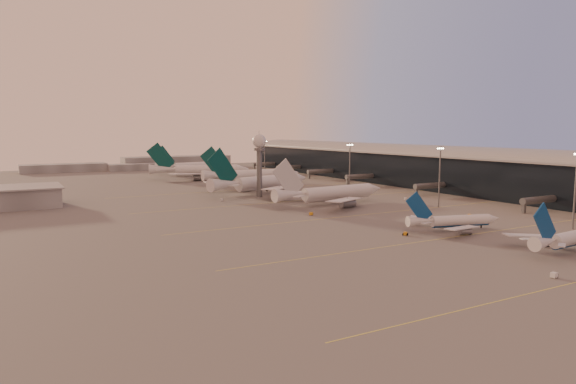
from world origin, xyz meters
TOP-DOWN VIEW (x-y plane):
  - ground at (0.00, 0.00)m, footprint 700.00×700.00m
  - taxiway_markings at (30.00, 56.00)m, footprint 180.00×185.25m
  - terminal at (107.88, 110.09)m, footprint 57.00×362.00m
  - radar_tower at (5.00, 120.00)m, footprint 6.40×6.40m
  - mast_a at (58.00, 0.00)m, footprint 3.60×0.56m
  - mast_b at (55.00, 55.00)m, footprint 3.60×0.56m
  - mast_c at (50.00, 110.00)m, footprint 3.60×0.56m
  - mast_d at (48.00, 200.00)m, footprint 3.60×0.56m
  - distant_horizon at (2.62, 325.14)m, footprint 165.00×37.50m
  - narrowbody_near at (28.56, -17.94)m, footprint 36.38×28.96m
  - narrowbody_mid at (22.53, 16.68)m, footprint 32.32×25.45m
  - widebody_white at (21.13, 83.45)m, footprint 58.04×46.33m
  - greentail_a at (11.53, 130.13)m, footprint 63.11×50.24m
  - greentail_b at (26.68, 172.81)m, footprint 61.83×49.92m
  - greentail_c at (10.93, 218.98)m, footprint 62.50×49.69m
  - greentail_d at (21.34, 264.59)m, footprint 56.26×45.17m
  - gsv_truck_a at (2.09, -30.85)m, footprint 6.33×2.59m
  - gsv_tug_mid at (4.31, 18.72)m, footprint 3.70×3.96m
  - gsv_truck_b at (48.24, 32.58)m, footprint 5.18×3.11m
  - gsv_truck_c at (-0.86, 63.69)m, footprint 5.96×3.36m
  - gsv_catering_b at (58.60, 78.39)m, footprint 5.17×3.08m
  - gsv_tug_far at (7.75, 107.20)m, footprint 3.46×4.46m
  - gsv_truck_d at (-16.18, 115.78)m, footprint 3.55×5.62m

SIDE VIEW (x-z plane):
  - ground at x=0.00m, z-range 0.00..0.00m
  - taxiway_markings at x=30.00m, z-range 0.00..0.02m
  - gsv_tug_mid at x=4.31m, z-range 0.01..0.99m
  - gsv_tug_far at x=7.75m, z-range 0.02..1.14m
  - gsv_truck_b at x=48.24m, z-range 0.02..1.99m
  - gsv_truck_d at x=-16.18m, z-range 0.02..2.16m
  - gsv_truck_c at x=-0.86m, z-range 0.02..2.30m
  - gsv_truck_a at x=2.09m, z-range 0.03..2.54m
  - gsv_catering_b at x=58.60m, z-range 0.00..3.96m
  - narrowbody_mid at x=22.53m, z-range -3.84..9.06m
  - narrowbody_near at x=28.56m, z-range -4.23..9.98m
  - widebody_white at x=21.13m, z-range -6.67..13.75m
  - greentail_d at x=21.34m, z-range -6.63..13.86m
  - distant_horizon at x=2.62m, z-range -0.61..8.39m
  - greentail_b at x=26.68m, z-range -7.26..15.19m
  - greentail_c at x=10.93m, z-range -7.59..15.89m
  - greentail_a at x=11.53m, z-range -7.62..15.94m
  - terminal at x=107.88m, z-range -1.00..22.04m
  - mast_a at x=58.00m, z-range 1.24..26.24m
  - mast_b at x=55.00m, z-range 1.24..26.24m
  - mast_c at x=50.00m, z-range 1.24..26.24m
  - mast_d at x=48.00m, z-range 1.24..26.24m
  - radar_tower at x=5.00m, z-range 5.40..36.50m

